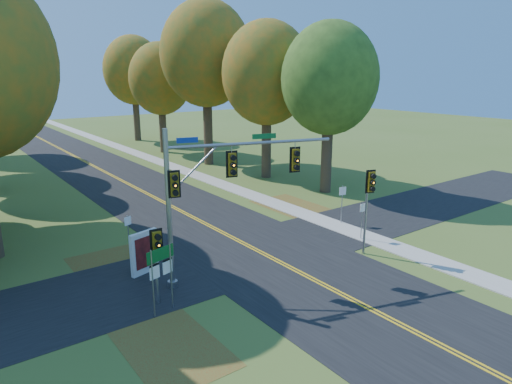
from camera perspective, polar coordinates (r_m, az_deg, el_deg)
ground at (r=22.59m, az=3.33°, el=-8.96°), size 160.00×160.00×0.00m
road_main at (r=22.59m, az=3.33°, el=-8.93°), size 8.00×160.00×0.02m
road_cross at (r=24.03m, az=0.27°, el=-7.40°), size 60.00×6.00×0.02m
centerline_left at (r=22.52m, az=3.14°, el=-8.96°), size 0.10×160.00×0.01m
centerline_right at (r=22.64m, az=3.53°, el=-8.84°), size 0.10×160.00×0.01m
sidewalk_east at (r=26.70m, az=13.70°, el=-5.47°), size 1.60×160.00×0.06m
leaf_patch_w_near at (r=22.87m, az=-16.23°, el=-9.24°), size 4.00×6.00×0.00m
leaf_patch_e at (r=31.03m, az=5.97°, el=-2.28°), size 3.50×8.00×0.00m
leaf_patch_w_far at (r=16.78m, az=-10.74°, el=-18.31°), size 3.00×5.00×0.00m
tree_e_a at (r=34.98m, az=9.18°, el=13.73°), size 7.20×7.20×12.73m
tree_e_b at (r=39.69m, az=1.36°, el=14.55°), size 7.60×7.60×13.33m
tree_e_c at (r=45.84m, az=-6.24°, el=16.72°), size 8.80×8.80×15.79m
tree_e_d at (r=53.69m, az=-11.84°, el=13.63°), size 7.00×7.00×12.32m
tree_e_e at (r=64.00m, az=-15.03°, el=14.45°), size 7.80×7.80×13.74m
traffic_mast at (r=19.43m, az=-5.48°, el=0.89°), size 7.35×2.34×6.91m
east_signal_pole at (r=23.19m, az=13.99°, el=0.12°), size 0.50×0.60×4.47m
ped_signal_pole at (r=18.29m, az=-12.31°, el=-6.98°), size 0.51×0.59×3.25m
route_sign_cluster at (r=17.94m, az=-11.78°, el=-9.07°), size 1.24×0.39×2.74m
info_kiosk at (r=21.83m, az=-13.79°, el=-7.38°), size 1.47×0.60×2.03m
reg_sign_e_north at (r=28.26m, az=10.73°, el=-0.72°), size 0.45×0.14×2.40m
reg_sign_e_south at (r=25.84m, az=13.15°, el=-2.74°), size 0.41×0.07×2.15m
reg_sign_w at (r=23.97m, az=-15.70°, el=-4.36°), size 0.39×0.16×2.12m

